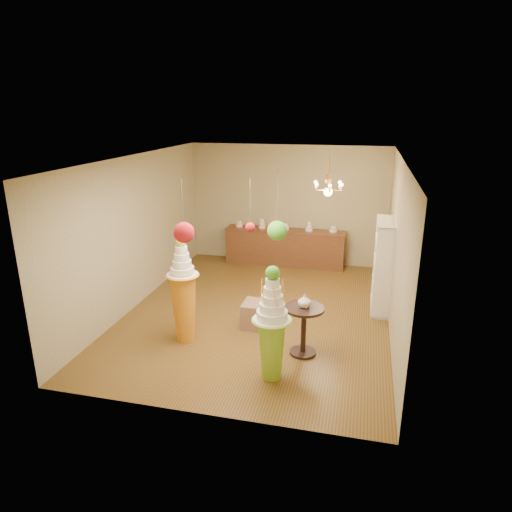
% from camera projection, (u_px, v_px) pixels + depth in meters
% --- Properties ---
extents(floor, '(6.50, 6.50, 0.00)m').
position_uv_depth(floor, '(258.00, 312.00, 9.04)').
color(floor, brown).
rests_on(floor, ground).
extents(ceiling, '(6.50, 6.50, 0.00)m').
position_uv_depth(ceiling, '(258.00, 158.00, 8.11)').
color(ceiling, white).
rests_on(ceiling, ground).
extents(wall_back, '(5.00, 0.04, 3.00)m').
position_uv_depth(wall_back, '(287.00, 205.00, 11.58)').
color(wall_back, tan).
rests_on(wall_back, ground).
extents(wall_front, '(5.00, 0.04, 3.00)m').
position_uv_depth(wall_front, '(197.00, 311.00, 5.57)').
color(wall_front, tan).
rests_on(wall_front, ground).
extents(wall_left, '(0.04, 6.50, 3.00)m').
position_uv_depth(wall_left, '(137.00, 231.00, 9.13)').
color(wall_left, tan).
rests_on(wall_left, ground).
extents(wall_right, '(0.04, 6.50, 3.00)m').
position_uv_depth(wall_right, '(396.00, 248.00, 8.02)').
color(wall_right, tan).
rests_on(wall_right, ground).
extents(pedestal_green, '(0.70, 0.70, 1.77)m').
position_uv_depth(pedestal_green, '(272.00, 334.00, 6.64)').
color(pedestal_green, '#80B327').
rests_on(pedestal_green, floor).
extents(pedestal_orange, '(0.69, 0.69, 1.86)m').
position_uv_depth(pedestal_orange, '(184.00, 299.00, 7.75)').
color(pedestal_orange, orange).
rests_on(pedestal_orange, floor).
extents(burlap_riser, '(0.52, 0.52, 0.47)m').
position_uv_depth(burlap_riser, '(257.00, 314.00, 8.40)').
color(burlap_riser, '#825E47').
rests_on(burlap_riser, floor).
extents(sideboard, '(3.04, 0.54, 1.16)m').
position_uv_depth(sideboard, '(285.00, 247.00, 11.64)').
color(sideboard, brown).
rests_on(sideboard, floor).
extents(shelving_unit, '(0.33, 1.20, 1.80)m').
position_uv_depth(shelving_unit, '(383.00, 265.00, 8.98)').
color(shelving_unit, '#EFE9CE').
rests_on(shelving_unit, floor).
extents(round_table, '(0.80, 0.80, 0.83)m').
position_uv_depth(round_table, '(304.00, 324.00, 7.36)').
color(round_table, black).
rests_on(round_table, floor).
extents(vase, '(0.25, 0.25, 0.22)m').
position_uv_depth(vase, '(305.00, 301.00, 7.23)').
color(vase, '#EFE9CE').
rests_on(vase, round_table).
extents(pom_red_left, '(0.30, 0.30, 0.94)m').
position_uv_depth(pom_red_left, '(184.00, 232.00, 6.33)').
color(pom_red_left, '#3F3A2D').
rests_on(pom_red_left, ceiling).
extents(pom_green_mid, '(0.31, 0.31, 1.10)m').
position_uv_depth(pom_green_mid, '(277.00, 231.00, 7.02)').
color(pom_green_mid, '#3F3A2D').
rests_on(pom_green_mid, ceiling).
extents(pom_red_right, '(0.14, 0.14, 0.82)m').
position_uv_depth(pom_red_right, '(250.00, 227.00, 6.45)').
color(pom_red_right, '#3F3A2D').
rests_on(pom_red_right, ceiling).
extents(chandelier, '(0.82, 0.82, 0.85)m').
position_uv_depth(chandelier, '(328.00, 189.00, 9.13)').
color(chandelier, '#DC924D').
rests_on(chandelier, ceiling).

